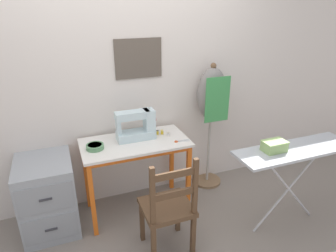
# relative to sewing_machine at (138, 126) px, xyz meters

# --- Properties ---
(ground_plane) EXTENTS (14.00, 14.00, 0.00)m
(ground_plane) POSITION_rel_sewing_machine_xyz_m (-0.05, -0.32, -0.90)
(ground_plane) COLOR gray
(wall_back) EXTENTS (10.00, 0.07, 2.55)m
(wall_back) POSITION_rel_sewing_machine_xyz_m (-0.05, 0.27, 0.38)
(wall_back) COLOR silver
(wall_back) RESTS_ON ground_plane
(sewing_table) EXTENTS (1.00, 0.52, 0.76)m
(sewing_table) POSITION_rel_sewing_machine_xyz_m (-0.05, -0.07, -0.24)
(sewing_table) COLOR silver
(sewing_table) RESTS_ON ground_plane
(sewing_machine) EXTENTS (0.38, 0.15, 0.30)m
(sewing_machine) POSITION_rel_sewing_machine_xyz_m (0.00, 0.00, 0.00)
(sewing_machine) COLOR silver
(sewing_machine) RESTS_ON sewing_table
(fabric_bowl) EXTENTS (0.15, 0.15, 0.04)m
(fabric_bowl) POSITION_rel_sewing_machine_xyz_m (-0.42, -0.07, -0.11)
(fabric_bowl) COLOR #56895B
(fabric_bowl) RESTS_ON sewing_table
(scissors) EXTENTS (0.15, 0.05, 0.01)m
(scissors) POSITION_rel_sewing_machine_xyz_m (0.35, -0.20, -0.13)
(scissors) COLOR silver
(scissors) RESTS_ON sewing_table
(thread_spool_near_machine) EXTENTS (0.03, 0.03, 0.04)m
(thread_spool_near_machine) POSITION_rel_sewing_machine_xyz_m (0.20, 0.02, -0.11)
(thread_spool_near_machine) COLOR yellow
(thread_spool_near_machine) RESTS_ON sewing_table
(thread_spool_mid_table) EXTENTS (0.03, 0.03, 0.04)m
(thread_spool_mid_table) POSITION_rel_sewing_machine_xyz_m (0.25, 0.01, -0.11)
(thread_spool_mid_table) COLOR yellow
(thread_spool_mid_table) RESTS_ON sewing_table
(thread_spool_far_edge) EXTENTS (0.03, 0.03, 0.03)m
(thread_spool_far_edge) POSITION_rel_sewing_machine_xyz_m (0.29, -0.04, -0.12)
(thread_spool_far_edge) COLOR silver
(thread_spool_far_edge) RESTS_ON sewing_table
(wooden_chair) EXTENTS (0.40, 0.38, 0.92)m
(wooden_chair) POSITION_rel_sewing_machine_xyz_m (0.04, -0.69, -0.46)
(wooden_chair) COLOR #513823
(wooden_chair) RESTS_ON ground_plane
(filing_cabinet) EXTENTS (0.48, 0.57, 0.70)m
(filing_cabinet) POSITION_rel_sewing_machine_xyz_m (-0.87, -0.03, -0.55)
(filing_cabinet) COLOR #93999E
(filing_cabinet) RESTS_ON ground_plane
(dress_form) EXTENTS (0.32, 0.32, 1.41)m
(dress_form) POSITION_rel_sewing_machine_xyz_m (0.85, 0.12, 0.11)
(dress_form) COLOR #846647
(dress_form) RESTS_ON ground_plane
(ironing_board) EXTENTS (1.12, 0.33, 0.81)m
(ironing_board) POSITION_rel_sewing_machine_xyz_m (1.20, -0.77, -0.14)
(ironing_board) COLOR #ADB2B7
(ironing_board) RESTS_ON ground_plane
(storage_box) EXTENTS (0.20, 0.13, 0.09)m
(storage_box) POSITION_rel_sewing_machine_xyz_m (0.98, -0.74, -0.05)
(storage_box) COLOR #8EB266
(storage_box) RESTS_ON ironing_board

